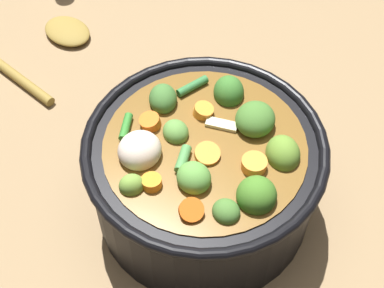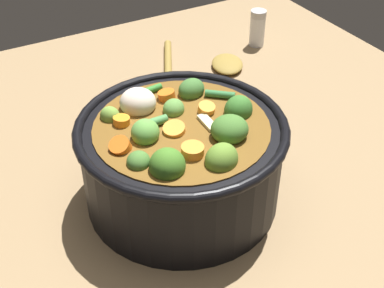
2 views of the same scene
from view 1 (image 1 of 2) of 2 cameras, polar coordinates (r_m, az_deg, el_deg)
The scene contains 3 objects.
ground_plane at distance 0.71m, azimuth 1.11°, elevation -5.88°, with size 1.10×1.10×0.00m, color #8C704C.
cooking_pot at distance 0.66m, azimuth 1.22°, elevation -2.89°, with size 0.27×0.27×0.14m.
wooden_spoon at distance 0.91m, azimuth -14.00°, elevation 9.55°, with size 0.18×0.19×0.02m.
Camera 1 is at (-0.08, 0.36, 0.61)m, focal length 54.00 mm.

